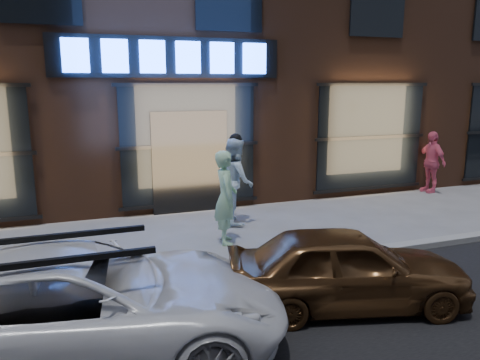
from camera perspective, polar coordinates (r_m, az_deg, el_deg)
The scene contains 8 objects.
ground at distance 7.81m, azimuth 0.98°, elevation -11.16°, with size 90.00×90.00×0.00m, color slate.
curb at distance 7.79m, azimuth 0.98°, elevation -10.76°, with size 60.00×0.25×0.12m, color gray.
storefront_building at distance 15.08m, azimuth -10.32°, elevation 19.63°, with size 30.20×8.28×10.30m.
man_bowtie at distance 8.92m, azimuth -1.75°, elevation -2.13°, with size 0.66×0.43×1.80m, color #A2D5AA.
man_cap at distance 10.21m, azimuth -0.54°, elevation -0.07°, with size 0.92×0.72×1.89m, color white.
passerby at distance 14.20m, azimuth 22.24°, elevation 2.06°, with size 1.01×0.42×1.72m, color #F26384.
white_suv at distance 5.61m, azimuth -19.06°, elevation -14.28°, with size 2.13×4.63×1.29m, color white.
gold_sedan at distance 6.67m, azimuth 12.85°, elevation -10.39°, with size 1.33×3.30×1.12m, color brown.
Camera 1 is at (-2.53, -6.73, 3.05)m, focal length 35.00 mm.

